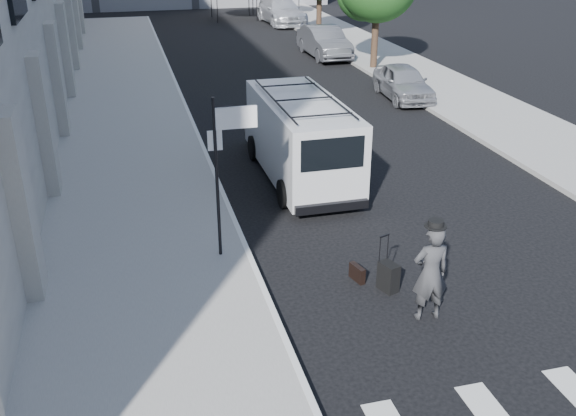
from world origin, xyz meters
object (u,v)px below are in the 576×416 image
businessman (431,273)px  parked_car_b (324,42)px  briefcase (357,273)px  parked_car_c (281,11)px  suitcase (388,276)px  cargo_van (299,137)px  parked_car_a (403,82)px

businessman → parked_car_b: businessman is taller
briefcase → parked_car_b: size_ratio=0.09×
parked_car_b → parked_car_c: size_ratio=0.82×
suitcase → parked_car_c: parked_car_c is taller
businessman → cargo_van: cargo_van is taller
briefcase → suitcase: size_ratio=0.38×
parked_car_c → cargo_van: bearing=-106.1°
parked_car_a → parked_car_c: bearing=94.1°
briefcase → parked_car_a: 14.76m
suitcase → parked_car_c: size_ratio=0.20×
parked_car_b → parked_car_c: bearing=85.9°
businessman → parked_car_a: businessman is taller
briefcase → parked_car_a: bearing=48.7°
suitcase → cargo_van: (-0.07, 6.41, 0.88)m
suitcase → briefcase: bearing=113.6°
suitcase → parked_car_b: parked_car_b is taller
parked_car_b → suitcase: bearing=-105.6°
businessman → suitcase: bearing=-70.4°
businessman → parked_car_c: bearing=-97.2°
cargo_van → parked_car_b: bearing=69.7°
businessman → parked_car_b: 24.14m
cargo_van → parked_car_c: cargo_van is taller
suitcase → parked_car_c: 34.60m
cargo_van → suitcase: bearing=-89.7°
parked_car_a → parked_car_c: parked_car_c is taller
businessman → parked_car_b: bearing=-100.5°
suitcase → parked_car_c: (6.34, 34.01, 0.53)m
businessman → cargo_van: size_ratio=0.31×
parked_car_c → briefcase: bearing=-104.5°
cargo_van → parked_car_a: cargo_van is taller
parked_car_a → parked_car_c: 20.42m
cargo_van → parked_car_b: size_ratio=1.27×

